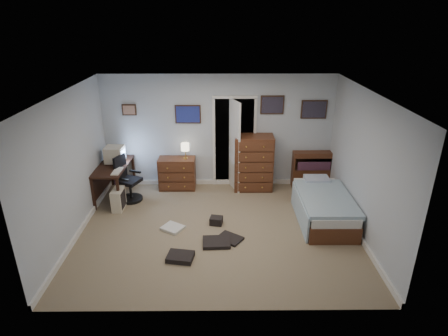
# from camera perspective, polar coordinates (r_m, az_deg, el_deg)

# --- Properties ---
(floor) EXTENTS (5.00, 4.00, 0.02)m
(floor) POSITION_cam_1_polar(r_m,az_deg,el_deg) (6.93, -0.90, -9.47)
(floor) COLOR gray
(floor) RESTS_ON ground
(computer_desk) EXTENTS (0.63, 1.29, 0.73)m
(computer_desk) POSITION_cam_1_polar(r_m,az_deg,el_deg) (8.21, -17.04, -0.66)
(computer_desk) COLOR black
(computer_desk) RESTS_ON floor
(crt_monitor) EXTENTS (0.39, 0.36, 0.35)m
(crt_monitor) POSITION_cam_1_polar(r_m,az_deg,el_deg) (8.18, -16.31, 1.99)
(crt_monitor) COLOR beige
(crt_monitor) RESTS_ON computer_desk
(keyboard) EXTENTS (0.16, 0.39, 0.02)m
(keyboard) POSITION_cam_1_polar(r_m,az_deg,el_deg) (7.75, -15.99, -0.47)
(keyboard) COLOR beige
(keyboard) RESTS_ON computer_desk
(pc_tower) EXTENTS (0.22, 0.42, 0.44)m
(pc_tower) POSITION_cam_1_polar(r_m,az_deg,el_deg) (7.79, -15.79, -4.59)
(pc_tower) COLOR beige
(pc_tower) RESTS_ON floor
(office_chair) EXTENTS (0.61, 0.61, 0.97)m
(office_chair) POSITION_cam_1_polar(r_m,az_deg,el_deg) (8.05, -14.46, -2.29)
(office_chair) COLOR black
(office_chair) RESTS_ON floor
(media_stack) EXTENTS (0.15, 0.15, 0.72)m
(media_stack) POSITION_cam_1_polar(r_m,az_deg,el_deg) (8.85, -16.02, -0.25)
(media_stack) COLOR maroon
(media_stack) RESTS_ON floor
(low_dresser) EXTENTS (0.81, 0.41, 0.71)m
(low_dresser) POSITION_cam_1_polar(r_m,az_deg,el_deg) (8.39, -7.14, -0.82)
(low_dresser) COLOR #5C2E1D
(low_dresser) RESTS_ON floor
(table_lamp) EXTENTS (0.18, 0.18, 0.35)m
(table_lamp) POSITION_cam_1_polar(r_m,az_deg,el_deg) (8.14, -5.94, 3.13)
(table_lamp) COLOR gold
(table_lamp) RESTS_ON low_dresser
(doorway) EXTENTS (0.96, 1.12, 2.05)m
(doorway) POSITION_cam_1_polar(r_m,az_deg,el_deg) (8.57, 1.49, 4.50)
(doorway) COLOR black
(doorway) RESTS_ON floor
(tall_dresser) EXTENTS (0.84, 0.49, 1.23)m
(tall_dresser) POSITION_cam_1_polar(r_m,az_deg,el_deg) (8.24, 4.50, 0.80)
(tall_dresser) COLOR #5C2E1D
(tall_dresser) RESTS_ON floor
(headboard_bookcase) EXTENTS (0.91, 0.24, 0.82)m
(headboard_bookcase) POSITION_cam_1_polar(r_m,az_deg,el_deg) (8.63, 13.35, -0.03)
(headboard_bookcase) COLOR #5C2E1D
(headboard_bookcase) RESTS_ON floor
(bed) EXTENTS (0.96, 1.77, 0.58)m
(bed) POSITION_cam_1_polar(r_m,az_deg,el_deg) (7.37, 14.82, -5.65)
(bed) COLOR #5C2E1D
(bed) RESTS_ON floor
(wall_posters) EXTENTS (4.38, 0.04, 0.60)m
(wall_posters) POSITION_cam_1_polar(r_m,az_deg,el_deg) (8.09, 3.19, 8.86)
(wall_posters) COLOR #331E11
(wall_posters) RESTS_ON floor
(floor_clutter) EXTENTS (1.53, 1.37, 0.15)m
(floor_clutter) POSITION_cam_1_polar(r_m,az_deg,el_deg) (6.60, -3.38, -10.82)
(floor_clutter) COLOR black
(floor_clutter) RESTS_ON floor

